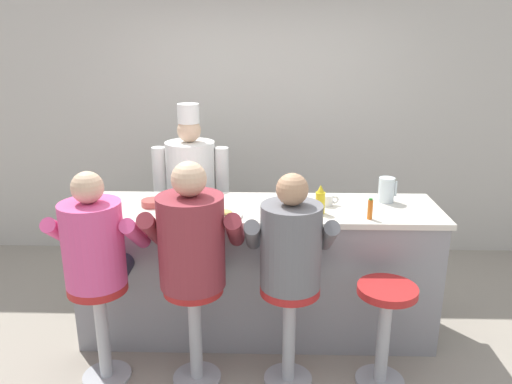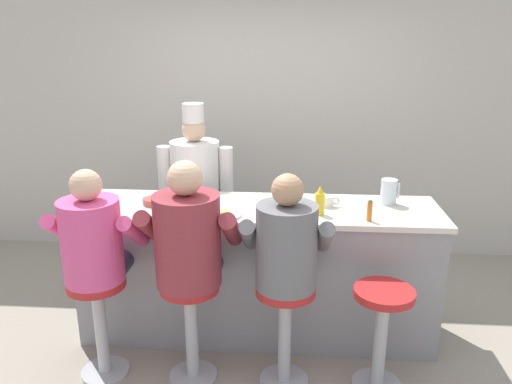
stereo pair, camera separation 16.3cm
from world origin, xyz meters
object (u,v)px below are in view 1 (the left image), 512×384
object	(u,v)px
hot_sauce_bottle_orange	(370,209)
breakfast_plate	(224,215)
diner_seated_grey	(291,254)
ketchup_bottle_red	(287,201)
mustard_bottle_yellow	(320,200)
coffee_mug_white	(327,200)
cook_in_whites_near	(192,191)
diner_seated_maroon	(193,248)
cereal_bowl	(152,203)
empty_stool_round	(385,319)
water_pitcher_clear	(386,190)
diner_seated_pink	(96,252)

from	to	relation	value
hot_sauce_bottle_orange	breakfast_plate	bearing A→B (deg)	178.80
breakfast_plate	diner_seated_grey	bearing A→B (deg)	-39.01
ketchup_bottle_red	diner_seated_grey	world-z (taller)	diner_seated_grey
mustard_bottle_yellow	breakfast_plate	bearing A→B (deg)	-172.73
coffee_mug_white	cook_in_whites_near	bearing A→B (deg)	149.89
ketchup_bottle_red	diner_seated_maroon	xyz separation A→B (m)	(-0.59, -0.36, -0.19)
cereal_bowl	diner_seated_maroon	world-z (taller)	diner_seated_maroon
coffee_mug_white	breakfast_plate	bearing A→B (deg)	-160.40
cereal_bowl	diner_seated_grey	world-z (taller)	diner_seated_grey
empty_stool_round	cook_in_whites_near	world-z (taller)	cook_in_whites_near
hot_sauce_bottle_orange	breakfast_plate	distance (m)	0.98
diner_seated_grey	empty_stool_round	size ratio (longest dim) A/B	2.03
water_pitcher_clear	breakfast_plate	distance (m)	1.22
hot_sauce_bottle_orange	diner_seated_pink	xyz separation A→B (m)	(-1.75, -0.34, -0.18)
diner_seated_maroon	empty_stool_round	world-z (taller)	diner_seated_maroon
coffee_mug_white	empty_stool_round	bearing A→B (deg)	-63.51
breakfast_plate	diner_seated_maroon	size ratio (longest dim) A/B	0.17
breakfast_plate	cook_in_whites_near	bearing A→B (deg)	112.06
mustard_bottle_yellow	cook_in_whites_near	bearing A→B (deg)	141.75
water_pitcher_clear	empty_stool_round	bearing A→B (deg)	-99.57
mustard_bottle_yellow	cereal_bowl	world-z (taller)	mustard_bottle_yellow
diner_seated_maroon	cook_in_whites_near	xyz separation A→B (m)	(-0.19, 1.24, -0.02)
ketchup_bottle_red	empty_stool_round	world-z (taller)	ketchup_bottle_red
ketchup_bottle_red	mustard_bottle_yellow	xyz separation A→B (m)	(0.23, 0.08, -0.02)
water_pitcher_clear	cook_in_whites_near	xyz separation A→B (m)	(-1.53, 0.54, -0.19)
cereal_bowl	cook_in_whites_near	size ratio (longest dim) A/B	0.09
breakfast_plate	ketchup_bottle_red	bearing A→B (deg)	0.91
coffee_mug_white	cook_in_whites_near	distance (m)	1.26
cereal_bowl	empty_stool_round	world-z (taller)	cereal_bowl
coffee_mug_white	diner_seated_grey	xyz separation A→B (m)	(-0.28, -0.61, -0.15)
ketchup_bottle_red	diner_seated_pink	world-z (taller)	diner_seated_pink
cereal_bowl	diner_seated_pink	xyz separation A→B (m)	(-0.23, -0.56, -0.13)
diner_seated_pink	cook_in_whites_near	xyz separation A→B (m)	(0.41, 1.24, 0.01)
mustard_bottle_yellow	breakfast_plate	xyz separation A→B (m)	(-0.66, -0.08, -0.08)
diner_seated_pink	hot_sauce_bottle_orange	bearing A→B (deg)	10.85
water_pitcher_clear	cook_in_whites_near	distance (m)	1.63
diner_seated_maroon	mustard_bottle_yellow	bearing A→B (deg)	27.94
mustard_bottle_yellow	empty_stool_round	xyz separation A→B (m)	(0.39, -0.47, -0.64)
coffee_mug_white	diner_seated_grey	size ratio (longest dim) A/B	0.10
breakfast_plate	diner_seated_pink	xyz separation A→B (m)	(-0.77, -0.36, -0.12)
cereal_bowl	mustard_bottle_yellow	bearing A→B (deg)	-5.92
coffee_mug_white	diner_seated_pink	size ratio (longest dim) A/B	0.10
ketchup_bottle_red	water_pitcher_clear	bearing A→B (deg)	24.72
breakfast_plate	cereal_bowl	world-z (taller)	same
cereal_bowl	coffee_mug_white	distance (m)	1.26
diner_seated_grey	diner_seated_maroon	bearing A→B (deg)	179.64
mustard_bottle_yellow	coffee_mug_white	distance (m)	0.19
cereal_bowl	diner_seated_pink	distance (m)	0.63
cook_in_whites_near	diner_seated_maroon	bearing A→B (deg)	-81.11
hot_sauce_bottle_orange	water_pitcher_clear	size ratio (longest dim) A/B	0.78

